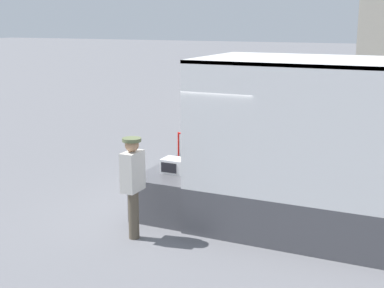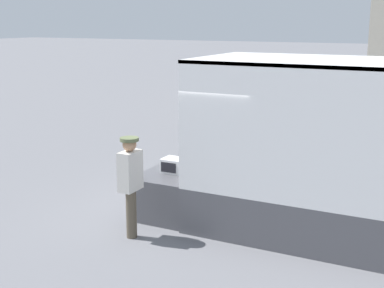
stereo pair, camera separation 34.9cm
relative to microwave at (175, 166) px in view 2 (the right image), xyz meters
name	(u,v)px [view 2 (the right image)]	position (x,y,z in m)	size (l,w,h in m)	color
ground_plane	(209,212)	(0.53, 0.36, -0.95)	(160.00, 160.00, 0.00)	slate
tailgate_deck	(183,188)	(-0.03, 0.36, -0.54)	(1.12, 2.30, 0.82)	#4C4C51
microwave	(175,166)	(0.00, 0.00, 0.00)	(0.49, 0.38, 0.27)	white
portable_generator	(200,150)	(0.05, 0.93, 0.10)	(0.67, 0.50, 0.62)	black
worker_person	(130,177)	(-0.11, -1.37, 0.13)	(0.32, 0.44, 1.75)	brown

